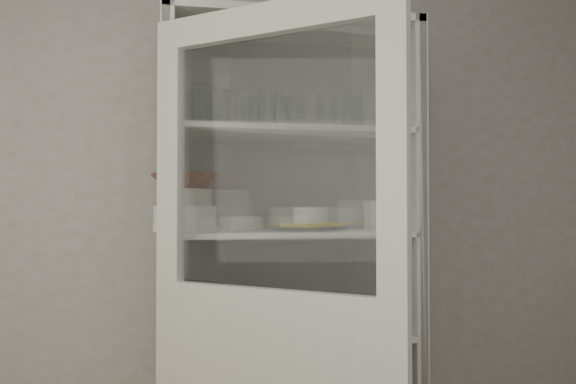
{
  "coord_description": "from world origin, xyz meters",
  "views": [
    {
      "loc": [
        -0.28,
        -1.13,
        1.36
      ],
      "look_at": [
        0.2,
        1.27,
        1.41
      ],
      "focal_mm": 38.0,
      "sensor_mm": 36.0,
      "label": 1
    }
  ],
  "objects_px": {
    "pantry_cabinet": "(285,308)",
    "measuring_cups": "(257,332)",
    "goblet_0": "(192,107)",
    "cream_bowl": "(185,197)",
    "goblet_1": "(278,112)",
    "goblet_2": "(317,116)",
    "cupboard_door": "(270,362)",
    "goblet_3": "(351,115)",
    "terracotta_bowl": "(185,181)",
    "yellow_trivet": "(311,225)",
    "white_canister": "(188,318)",
    "mug_blue": "(363,318)",
    "plate_stack_back": "(242,223)",
    "mug_teal": "(357,314)",
    "glass_platter": "(311,228)",
    "teal_jar": "(300,315)",
    "plate_stack_front": "(185,219)",
    "grey_bowl_stack": "(378,215)",
    "white_ramekin": "(311,215)",
    "mug_white": "(343,322)"
  },
  "relations": [
    {
      "from": "goblet_1",
      "to": "goblet_2",
      "type": "relative_size",
      "value": 1.18
    },
    {
      "from": "plate_stack_back",
      "to": "goblet_1",
      "type": "bearing_deg",
      "value": -11.11
    },
    {
      "from": "yellow_trivet",
      "to": "white_canister",
      "type": "relative_size",
      "value": 1.47
    },
    {
      "from": "goblet_0",
      "to": "plate_stack_back",
      "type": "relative_size",
      "value": 0.97
    },
    {
      "from": "pantry_cabinet",
      "to": "goblet_3",
      "type": "relative_size",
      "value": 12.5
    },
    {
      "from": "teal_jar",
      "to": "cupboard_door",
      "type": "bearing_deg",
      "value": -111.09
    },
    {
      "from": "grey_bowl_stack",
      "to": "mug_teal",
      "type": "relative_size",
      "value": 1.26
    },
    {
      "from": "yellow_trivet",
      "to": "cream_bowl",
      "type": "bearing_deg",
      "value": -179.53
    },
    {
      "from": "cupboard_door",
      "to": "teal_jar",
      "type": "xyz_separation_m",
      "value": [
        0.22,
        0.57,
        0.04
      ]
    },
    {
      "from": "plate_stack_front",
      "to": "cream_bowl",
      "type": "height_order",
      "value": "cream_bowl"
    },
    {
      "from": "goblet_3",
      "to": "glass_platter",
      "type": "relative_size",
      "value": 0.58
    },
    {
      "from": "mug_teal",
      "to": "goblet_0",
      "type": "bearing_deg",
      "value": 169.56
    },
    {
      "from": "cupboard_door",
      "to": "yellow_trivet",
      "type": "relative_size",
      "value": 10.98
    },
    {
      "from": "grey_bowl_stack",
      "to": "teal_jar",
      "type": "height_order",
      "value": "grey_bowl_stack"
    },
    {
      "from": "plate_stack_front",
      "to": "mug_white",
      "type": "height_order",
      "value": "plate_stack_front"
    },
    {
      "from": "goblet_0",
      "to": "grey_bowl_stack",
      "type": "bearing_deg",
      "value": -6.98
    },
    {
      "from": "cream_bowl",
      "to": "measuring_cups",
      "type": "bearing_deg",
      "value": -11.24
    },
    {
      "from": "pantry_cabinet",
      "to": "mug_blue",
      "type": "distance_m",
      "value": 0.32
    },
    {
      "from": "grey_bowl_stack",
      "to": "terracotta_bowl",
      "type": "bearing_deg",
      "value": -178.66
    },
    {
      "from": "cream_bowl",
      "to": "terracotta_bowl",
      "type": "height_order",
      "value": "terracotta_bowl"
    },
    {
      "from": "goblet_1",
      "to": "goblet_3",
      "type": "xyz_separation_m",
      "value": [
        0.31,
        -0.02,
        -0.01
      ]
    },
    {
      "from": "mug_blue",
      "to": "terracotta_bowl",
      "type": "bearing_deg",
      "value": 178.54
    },
    {
      "from": "cupboard_door",
      "to": "goblet_3",
      "type": "distance_m",
      "value": 1.15
    },
    {
      "from": "pantry_cabinet",
      "to": "plate_stack_back",
      "type": "xyz_separation_m",
      "value": [
        -0.17,
        0.07,
        0.35
      ]
    },
    {
      "from": "yellow_trivet",
      "to": "white_ramekin",
      "type": "height_order",
      "value": "white_ramekin"
    },
    {
      "from": "goblet_0",
      "to": "grey_bowl_stack",
      "type": "distance_m",
      "value": 0.87
    },
    {
      "from": "goblet_0",
      "to": "cream_bowl",
      "type": "xyz_separation_m",
      "value": [
        -0.03,
        -0.11,
        -0.36
      ]
    },
    {
      "from": "mug_blue",
      "to": "white_canister",
      "type": "relative_size",
      "value": 1.09
    },
    {
      "from": "plate_stack_back",
      "to": "mug_teal",
      "type": "xyz_separation_m",
      "value": [
        0.48,
        -0.07,
        -0.38
      ]
    },
    {
      "from": "plate_stack_back",
      "to": "teal_jar",
      "type": "height_order",
      "value": "plate_stack_back"
    },
    {
      "from": "mug_teal",
      "to": "measuring_cups",
      "type": "relative_size",
      "value": 1.07
    },
    {
      "from": "goblet_1",
      "to": "goblet_2",
      "type": "distance_m",
      "value": 0.17
    },
    {
      "from": "white_ramekin",
      "to": "measuring_cups",
      "type": "height_order",
      "value": "white_ramekin"
    },
    {
      "from": "mug_white",
      "to": "glass_platter",
      "type": "bearing_deg",
      "value": 140.25
    },
    {
      "from": "glass_platter",
      "to": "grey_bowl_stack",
      "type": "height_order",
      "value": "grey_bowl_stack"
    },
    {
      "from": "plate_stack_front",
      "to": "mug_teal",
      "type": "distance_m",
      "value": 0.83
    },
    {
      "from": "plate_stack_front",
      "to": "terracotta_bowl",
      "type": "xyz_separation_m",
      "value": [
        -0.0,
        0.0,
        0.14
      ]
    },
    {
      "from": "cupboard_door",
      "to": "mug_teal",
      "type": "xyz_separation_m",
      "value": [
        0.47,
        0.58,
        0.03
      ]
    },
    {
      "from": "plate_stack_front",
      "to": "grey_bowl_stack",
      "type": "relative_size",
      "value": 1.95
    },
    {
      "from": "goblet_1",
      "to": "goblet_3",
      "type": "relative_size",
      "value": 1.1
    },
    {
      "from": "plate_stack_front",
      "to": "glass_platter",
      "type": "relative_size",
      "value": 0.82
    },
    {
      "from": "goblet_2",
      "to": "goblet_3",
      "type": "height_order",
      "value": "goblet_3"
    },
    {
      "from": "goblet_3",
      "to": "terracotta_bowl",
      "type": "xyz_separation_m",
      "value": [
        -0.7,
        -0.11,
        -0.29
      ]
    },
    {
      "from": "pantry_cabinet",
      "to": "measuring_cups",
      "type": "distance_m",
      "value": 0.22
    },
    {
      "from": "mug_white",
      "to": "measuring_cups",
      "type": "bearing_deg",
      "value": 174.01
    },
    {
      "from": "white_ramekin",
      "to": "plate_stack_back",
      "type": "bearing_deg",
      "value": 147.65
    },
    {
      "from": "goblet_2",
      "to": "glass_platter",
      "type": "height_order",
      "value": "goblet_2"
    },
    {
      "from": "goblet_3",
      "to": "terracotta_bowl",
      "type": "relative_size",
      "value": 0.68
    },
    {
      "from": "goblet_1",
      "to": "mug_teal",
      "type": "relative_size",
      "value": 1.9
    },
    {
      "from": "goblet_1",
      "to": "teal_jar",
      "type": "bearing_deg",
      "value": -31.31
    }
  ]
}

